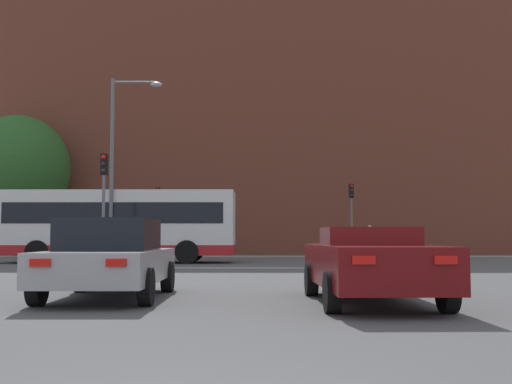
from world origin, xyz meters
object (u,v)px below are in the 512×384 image
(car_roadster_right, at_px, (370,263))
(pedestrian_walking_east, at_px, (370,238))
(traffic_light_far_left, at_px, (158,210))
(street_lamp_junction, at_px, (120,151))
(car_saloon_left, at_px, (110,258))
(traffic_light_near_left, at_px, (104,191))
(pedestrian_waiting, at_px, (410,240))
(bus_crossing_lead, at_px, (119,224))
(traffic_light_far_right, at_px, (351,208))

(car_roadster_right, xyz_separation_m, pedestrian_walking_east, (4.32, 25.47, 0.36))
(traffic_light_far_left, bearing_deg, street_lamp_junction, -90.38)
(car_saloon_left, distance_m, traffic_light_far_left, 24.95)
(traffic_light_far_left, distance_m, traffic_light_near_left, 12.65)
(pedestrian_waiting, bearing_deg, traffic_light_far_left, -154.38)
(bus_crossing_lead, relative_size, traffic_light_far_left, 2.58)
(car_saloon_left, xyz_separation_m, pedestrian_walking_east, (9.07, 24.61, 0.31))
(pedestrian_walking_east, bearing_deg, street_lamp_junction, 128.14)
(car_roadster_right, bearing_deg, pedestrian_waiting, 73.73)
(traffic_light_far_left, xyz_separation_m, street_lamp_junction, (-0.06, -9.70, 2.10))
(traffic_light_far_left, relative_size, pedestrian_waiting, 2.39)
(traffic_light_near_left, xyz_separation_m, pedestrian_walking_east, (12.17, 12.58, -1.82))
(car_roadster_right, xyz_separation_m, traffic_light_far_right, (3.27, 25.31, 2.10))
(bus_crossing_lead, xyz_separation_m, traffic_light_far_right, (11.49, 8.09, 1.10))
(street_lamp_junction, distance_m, pedestrian_waiting, 18.37)
(car_saloon_left, relative_size, bus_crossing_lead, 0.43)
(pedestrian_walking_east, bearing_deg, pedestrian_waiting, -74.35)
(car_saloon_left, height_order, car_roadster_right, car_saloon_left)
(car_saloon_left, bearing_deg, traffic_light_far_right, 71.19)
(car_saloon_left, bearing_deg, pedestrian_walking_east, 69.12)
(traffic_light_far_left, distance_m, street_lamp_junction, 9.93)
(car_roadster_right, relative_size, street_lamp_junction, 0.60)
(traffic_light_far_left, xyz_separation_m, pedestrian_walking_east, (12.16, -0.07, -1.63))
(traffic_light_far_left, height_order, traffic_light_far_right, traffic_light_far_right)
(street_lamp_junction, bearing_deg, car_roadster_right, -63.48)
(car_roadster_right, distance_m, traffic_light_near_left, 15.25)
(pedestrian_walking_east, bearing_deg, traffic_light_far_right, 98.39)
(street_lamp_junction, bearing_deg, pedestrian_waiting, 35.07)
(car_saloon_left, relative_size, traffic_light_near_left, 1.03)
(traffic_light_far_right, relative_size, pedestrian_walking_east, 2.32)
(bus_crossing_lead, bearing_deg, traffic_light_near_left, -175.13)
(bus_crossing_lead, bearing_deg, car_saloon_left, -168.02)
(pedestrian_waiting, xyz_separation_m, pedestrian_walking_east, (-2.48, -0.70, 0.09))
(pedestrian_walking_east, bearing_deg, traffic_light_far_left, 89.57)
(bus_crossing_lead, bearing_deg, car_roadster_right, -154.49)
(traffic_light_far_left, bearing_deg, traffic_light_far_right, -1.19)
(car_saloon_left, relative_size, traffic_light_far_left, 1.11)
(car_saloon_left, relative_size, traffic_light_far_right, 1.06)
(traffic_light_far_right, bearing_deg, traffic_light_far_left, 178.81)
(traffic_light_far_right, distance_m, pedestrian_waiting, 4.07)
(car_saloon_left, xyz_separation_m, car_roadster_right, (4.75, -0.86, -0.06))
(traffic_light_far_right, bearing_deg, car_saloon_left, -108.17)
(traffic_light_far_left, bearing_deg, car_saloon_left, -82.86)
(traffic_light_near_left, bearing_deg, car_roadster_right, -58.66)
(car_roadster_right, distance_m, traffic_light_far_right, 25.61)
(traffic_light_far_right, bearing_deg, car_roadster_right, -97.37)
(pedestrian_waiting, relative_size, pedestrian_walking_east, 0.93)
(street_lamp_junction, bearing_deg, traffic_light_near_left, -88.96)
(car_roadster_right, distance_m, traffic_light_far_left, 26.79)
(traffic_light_near_left, relative_size, pedestrian_waiting, 2.57)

